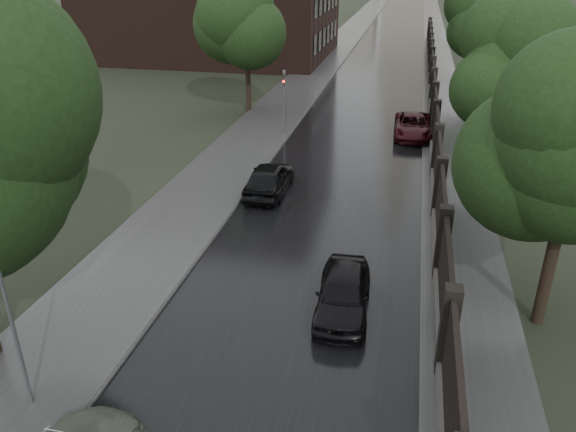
{
  "coord_description": "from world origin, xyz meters",
  "views": [
    {
      "loc": [
        3.09,
        -7.49,
        10.28
      ],
      "look_at": [
        -0.91,
        10.66,
        1.5
      ],
      "focal_mm": 35.0,
      "sensor_mm": 36.0,
      "label": 1
    }
  ],
  "objects_px": {
    "tree_right_b": "(505,72)",
    "tree_right_c": "(476,27)",
    "tree_left_far": "(247,35)",
    "tree_right_a": "(571,170)",
    "traffic_light": "(284,97)",
    "hatchback_left": "(269,178)",
    "car_right_far": "(413,126)",
    "car_right_near": "(343,293)",
    "lamp_post": "(11,318)"
  },
  "relations": [
    {
      "from": "tree_right_c",
      "to": "car_right_far",
      "type": "relative_size",
      "value": 1.44
    },
    {
      "from": "tree_right_a",
      "to": "hatchback_left",
      "type": "distance_m",
      "value": 13.87
    },
    {
      "from": "lamp_post",
      "to": "car_right_near",
      "type": "xyz_separation_m",
      "value": [
        7.0,
        5.75,
        -1.98
      ]
    },
    {
      "from": "tree_left_far",
      "to": "hatchback_left",
      "type": "relative_size",
      "value": 1.69
    },
    {
      "from": "tree_right_c",
      "to": "hatchback_left",
      "type": "distance_m",
      "value": 26.48
    },
    {
      "from": "lamp_post",
      "to": "hatchback_left",
      "type": "xyz_separation_m",
      "value": [
        2.41,
        14.55,
        -1.93
      ]
    },
    {
      "from": "tree_left_far",
      "to": "traffic_light",
      "type": "height_order",
      "value": "tree_left_far"
    },
    {
      "from": "tree_right_b",
      "to": "car_right_far",
      "type": "bearing_deg",
      "value": 132.09
    },
    {
      "from": "traffic_light",
      "to": "tree_right_c",
      "type": "bearing_deg",
      "value": 51.82
    },
    {
      "from": "traffic_light",
      "to": "lamp_post",
      "type": "bearing_deg",
      "value": -92.68
    },
    {
      "from": "tree_right_b",
      "to": "lamp_post",
      "type": "relative_size",
      "value": 1.37
    },
    {
      "from": "tree_left_far",
      "to": "tree_right_b",
      "type": "bearing_deg",
      "value": -27.3
    },
    {
      "from": "tree_right_b",
      "to": "traffic_light",
      "type": "bearing_deg",
      "value": 165.76
    },
    {
      "from": "tree_left_far",
      "to": "tree_right_c",
      "type": "xyz_separation_m",
      "value": [
        15.5,
        10.0,
        -0.29
      ]
    },
    {
      "from": "car_right_near",
      "to": "car_right_far",
      "type": "height_order",
      "value": "car_right_near"
    },
    {
      "from": "lamp_post",
      "to": "traffic_light",
      "type": "relative_size",
      "value": 1.28
    },
    {
      "from": "traffic_light",
      "to": "hatchback_left",
      "type": "xyz_separation_m",
      "value": [
        1.31,
        -8.94,
        -1.65
      ]
    },
    {
      "from": "lamp_post",
      "to": "tree_left_far",
      "type": "bearing_deg",
      "value": 95.21
    },
    {
      "from": "tree_right_b",
      "to": "tree_right_c",
      "type": "height_order",
      "value": "same"
    },
    {
      "from": "tree_right_a",
      "to": "tree_left_far",
      "type": "bearing_deg",
      "value": 125.17
    },
    {
      "from": "tree_right_c",
      "to": "car_right_far",
      "type": "xyz_separation_m",
      "value": [
        -4.1,
        -13.46,
        -4.27
      ]
    },
    {
      "from": "hatchback_left",
      "to": "traffic_light",
      "type": "bearing_deg",
      "value": -82.08
    },
    {
      "from": "hatchback_left",
      "to": "tree_right_a",
      "type": "bearing_deg",
      "value": 142.05
    },
    {
      "from": "car_right_far",
      "to": "lamp_post",
      "type": "bearing_deg",
      "value": -111.26
    },
    {
      "from": "traffic_light",
      "to": "car_right_near",
      "type": "distance_m",
      "value": 18.77
    },
    {
      "from": "tree_right_c",
      "to": "car_right_far",
      "type": "distance_m",
      "value": 14.71
    },
    {
      "from": "traffic_light",
      "to": "car_right_near",
      "type": "height_order",
      "value": "traffic_light"
    },
    {
      "from": "tree_right_c",
      "to": "lamp_post",
      "type": "bearing_deg",
      "value": -108.52
    },
    {
      "from": "tree_right_b",
      "to": "tree_right_c",
      "type": "relative_size",
      "value": 1.0
    },
    {
      "from": "tree_right_a",
      "to": "car_right_far",
      "type": "xyz_separation_m",
      "value": [
        -4.1,
        18.54,
        -4.27
      ]
    },
    {
      "from": "tree_right_c",
      "to": "car_right_near",
      "type": "distance_m",
      "value": 33.55
    },
    {
      "from": "tree_right_b",
      "to": "car_right_far",
      "type": "xyz_separation_m",
      "value": [
        -4.1,
        4.54,
        -4.27
      ]
    },
    {
      "from": "car_right_far",
      "to": "tree_right_a",
      "type": "bearing_deg",
      "value": -79.43
    },
    {
      "from": "tree_left_far",
      "to": "tree_right_a",
      "type": "bearing_deg",
      "value": -54.83
    },
    {
      "from": "car_right_far",
      "to": "tree_left_far",
      "type": "bearing_deg",
      "value": 161.21
    },
    {
      "from": "tree_left_far",
      "to": "hatchback_left",
      "type": "distance_m",
      "value": 15.49
    },
    {
      "from": "car_right_near",
      "to": "car_right_far",
      "type": "distance_m",
      "value": 19.37
    },
    {
      "from": "car_right_near",
      "to": "tree_left_far",
      "type": "bearing_deg",
      "value": 110.21
    },
    {
      "from": "tree_right_b",
      "to": "traffic_light",
      "type": "height_order",
      "value": "tree_right_b"
    },
    {
      "from": "tree_left_far",
      "to": "tree_right_a",
      "type": "relative_size",
      "value": 1.05
    },
    {
      "from": "tree_left_far",
      "to": "lamp_post",
      "type": "relative_size",
      "value": 1.45
    },
    {
      "from": "tree_left_far",
      "to": "tree_right_c",
      "type": "bearing_deg",
      "value": 32.83
    },
    {
      "from": "tree_right_b",
      "to": "tree_right_c",
      "type": "distance_m",
      "value": 18.0
    },
    {
      "from": "car_right_near",
      "to": "tree_right_a",
      "type": "bearing_deg",
      "value": 4.54
    },
    {
      "from": "tree_right_a",
      "to": "car_right_far",
      "type": "height_order",
      "value": "tree_right_a"
    },
    {
      "from": "tree_right_a",
      "to": "car_right_far",
      "type": "bearing_deg",
      "value": 102.47
    },
    {
      "from": "tree_right_b",
      "to": "lamp_post",
      "type": "distance_m",
      "value": 24.33
    },
    {
      "from": "lamp_post",
      "to": "traffic_light",
      "type": "xyz_separation_m",
      "value": [
        1.1,
        23.49,
        -0.27
      ]
    },
    {
      "from": "tree_right_c",
      "to": "lamp_post",
      "type": "distance_m",
      "value": 40.67
    },
    {
      "from": "tree_right_c",
      "to": "tree_left_far",
      "type": "bearing_deg",
      "value": -147.17
    }
  ]
}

